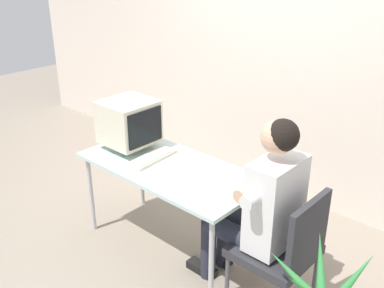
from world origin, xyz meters
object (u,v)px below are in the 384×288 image
at_px(desk, 170,173).
at_px(office_chair, 284,247).
at_px(person_seated, 260,204).
at_px(keyboard, 152,157).
at_px(crt_monitor, 129,122).

distance_m(desk, office_chair, 1.02).
distance_m(desk, person_seated, 0.81).
bearing_deg(keyboard, crt_monitor, 173.86).
distance_m(crt_monitor, office_chair, 1.55).
height_order(keyboard, office_chair, office_chair).
xyz_separation_m(desk, crt_monitor, (-0.47, 0.03, 0.28)).
relative_size(crt_monitor, person_seated, 0.30).
xyz_separation_m(crt_monitor, person_seated, (1.28, -0.01, -0.23)).
relative_size(crt_monitor, keyboard, 0.91).
height_order(crt_monitor, keyboard, crt_monitor).
bearing_deg(desk, person_seated, 0.98).
bearing_deg(person_seated, desk, -179.02).
distance_m(crt_monitor, person_seated, 1.30).
height_order(crt_monitor, person_seated, person_seated).
bearing_deg(person_seated, office_chair, -0.00).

